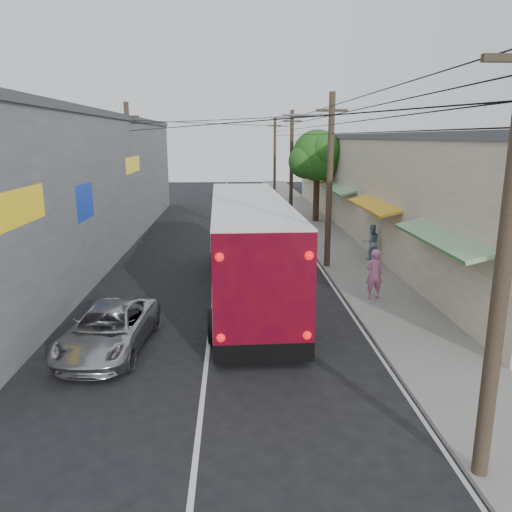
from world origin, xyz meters
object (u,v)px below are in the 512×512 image
at_px(pedestrian_far, 371,242).
at_px(parked_car_mid, 279,221).
at_px(pedestrian_near, 374,274).
at_px(parked_car_far, 268,200).
at_px(parked_suv, 286,233).
at_px(coach_bus, 248,246).
at_px(jeepney, 109,329).

bearing_deg(pedestrian_far, parked_car_mid, -67.69).
xyz_separation_m(pedestrian_near, pedestrian_far, (1.56, 6.05, -0.06)).
xyz_separation_m(parked_car_mid, parked_car_far, (0.00, 10.57, 0.05)).
relative_size(parked_suv, pedestrian_far, 2.90).
xyz_separation_m(parked_car_mid, pedestrian_near, (2.24, -14.16, 0.35)).
relative_size(coach_bus, parked_car_far, 2.82).
distance_m(parked_suv, pedestrian_far, 5.44).
bearing_deg(coach_bus, parked_suv, 73.00).
relative_size(jeepney, parked_car_far, 0.99).
bearing_deg(jeepney, parked_car_far, 81.91).
xyz_separation_m(parked_suv, pedestrian_far, (3.80, -3.89, 0.26)).
bearing_deg(parked_suv, jeepney, -117.50).
bearing_deg(jeepney, parked_suv, 69.52).
relative_size(parked_car_mid, parked_car_far, 0.90).
xyz_separation_m(coach_bus, pedestrian_far, (6.24, 5.00, -0.95)).
height_order(jeepney, parked_car_mid, parked_car_mid).
bearing_deg(parked_car_far, parked_car_mid, -97.95).
bearing_deg(coach_bus, jeepney, -131.14).
distance_m(parked_car_far, pedestrian_near, 24.84).
height_order(pedestrian_near, pedestrian_far, pedestrian_near).
distance_m(jeepney, pedestrian_near, 9.78).
xyz_separation_m(coach_bus, parked_car_far, (2.44, 23.69, -1.19)).
height_order(jeepney, pedestrian_near, pedestrian_near).
xyz_separation_m(coach_bus, pedestrian_near, (4.68, -1.05, -0.89)).
bearing_deg(parked_car_mid, parked_suv, -96.60).
bearing_deg(coach_bus, parked_car_mid, 77.80).
relative_size(parked_car_far, pedestrian_far, 2.65).
height_order(coach_bus, jeepney, coach_bus).
distance_m(parked_suv, pedestrian_near, 10.19).
bearing_deg(parked_car_far, pedestrian_far, -86.46).
height_order(coach_bus, parked_suv, coach_bus).
bearing_deg(coach_bus, parked_car_far, 82.45).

